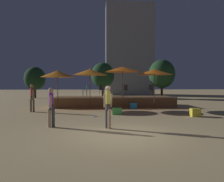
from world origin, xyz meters
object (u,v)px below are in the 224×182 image
(cube_seat_1, at_px, (133,106))
(background_tree_0, at_px, (103,75))
(patio_umbrella_3, at_px, (58,74))
(bistro_chair_2, at_px, (125,89))
(cube_seat_0, at_px, (195,112))
(patio_umbrella_2, at_px, (155,72))
(background_tree_2, at_px, (35,78))
(bistro_chair_0, at_px, (86,89))
(person_0, at_px, (51,106))
(frisbee_disc, at_px, (94,116))
(person_1, at_px, (108,105))
(patio_umbrella_1, at_px, (123,69))
(patio_umbrella_0, at_px, (90,72))
(cube_seat_2, at_px, (117,111))
(background_tree_1, at_px, (162,74))
(person_2, at_px, (32,97))
(bistro_chair_1, at_px, (151,89))
(bistro_chair_3, at_px, (101,89))

(cube_seat_1, bearing_deg, background_tree_0, 98.06)
(patio_umbrella_3, bearing_deg, bistro_chair_2, 16.48)
(patio_umbrella_3, distance_m, cube_seat_0, 9.38)
(patio_umbrella_2, xyz_separation_m, background_tree_2, (-11.84, 12.23, -0.18))
(bistro_chair_0, distance_m, bistro_chair_2, 3.12)
(person_0, distance_m, frisbee_disc, 3.37)
(frisbee_disc, height_order, background_tree_0, background_tree_0)
(patio_umbrella_3, relative_size, person_1, 1.64)
(patio_umbrella_1, bearing_deg, patio_umbrella_0, 178.62)
(frisbee_disc, bearing_deg, patio_umbrella_0, 95.54)
(cube_seat_0, distance_m, background_tree_2, 20.84)
(background_tree_0, bearing_deg, cube_seat_0, -75.06)
(patio_umbrella_1, bearing_deg, cube_seat_2, -102.54)
(patio_umbrella_3, distance_m, cube_seat_2, 5.45)
(patio_umbrella_1, height_order, frisbee_disc, patio_umbrella_1)
(frisbee_disc, height_order, background_tree_1, background_tree_1)
(cube_seat_0, distance_m, frisbee_disc, 5.51)
(cube_seat_0, relative_size, background_tree_2, 0.13)
(background_tree_0, bearing_deg, frisbee_disc, -92.75)
(person_1, xyz_separation_m, bistro_chair_2, (1.72, 8.46, 0.44))
(patio_umbrella_3, bearing_deg, cube_seat_1, -1.41)
(cube_seat_2, bearing_deg, person_2, 164.76)
(patio_umbrella_2, distance_m, bistro_chair_1, 2.12)
(cube_seat_1, bearing_deg, person_0, -124.67)
(cube_seat_1, xyz_separation_m, background_tree_2, (-10.35, 12.09, 2.24))
(bistro_chair_2, bearing_deg, person_1, 56.00)
(cube_seat_0, xyz_separation_m, bistro_chair_2, (-3.17, 5.55, 1.15))
(cube_seat_0, xyz_separation_m, bistro_chair_1, (-1.09, 5.51, 1.15))
(patio_umbrella_0, relative_size, bistro_chair_2, 3.22)
(cube_seat_2, xyz_separation_m, person_0, (-3.04, -3.62, 0.67))
(person_1, distance_m, background_tree_0, 20.53)
(person_1, relative_size, bistro_chair_2, 1.89)
(patio_umbrella_0, relative_size, person_0, 1.79)
(patio_umbrella_1, xyz_separation_m, cube_seat_2, (-0.64, -2.86, -2.62))
(bistro_chair_3, relative_size, background_tree_1, 0.19)
(patio_umbrella_3, xyz_separation_m, cube_seat_0, (8.14, -4.08, -2.26))
(patio_umbrella_2, relative_size, person_0, 1.79)
(patio_umbrella_2, relative_size, bistro_chair_3, 3.23)
(bistro_chair_0, bearing_deg, cube_seat_0, 37.52)
(cube_seat_1, xyz_separation_m, person_0, (-4.46, -6.44, 0.66))
(patio_umbrella_1, distance_m, person_1, 7.28)
(patio_umbrella_2, bearing_deg, bistro_chair_3, 142.13)
(bistro_chair_2, distance_m, background_tree_2, 14.49)
(patio_umbrella_0, xyz_separation_m, cube_seat_2, (1.69, -2.92, -2.42))
(background_tree_1, bearing_deg, patio_umbrella_0, -128.81)
(patio_umbrella_1, distance_m, person_2, 6.38)
(cube_seat_0, height_order, person_2, person_2)
(background_tree_0, height_order, background_tree_2, background_tree_0)
(patio_umbrella_1, xyz_separation_m, patio_umbrella_2, (2.27, -0.17, -0.19))
(bistro_chair_0, bearing_deg, cube_seat_2, 14.45)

